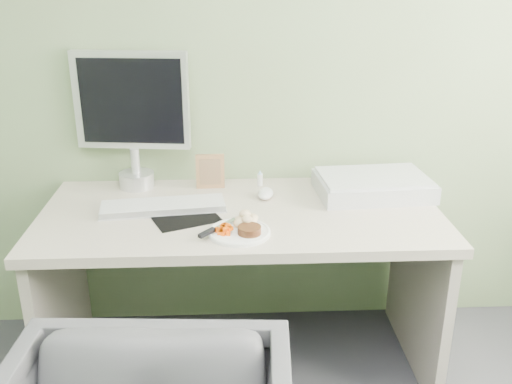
{
  "coord_description": "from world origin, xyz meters",
  "views": [
    {
      "loc": [
        -0.04,
        -0.47,
        1.63
      ],
      "look_at": [
        0.05,
        1.5,
        0.86
      ],
      "focal_mm": 40.0,
      "sensor_mm": 36.0,
      "label": 1
    }
  ],
  "objects_px": {
    "desk": "(241,252)",
    "monitor": "(132,112)",
    "scanner": "(373,186)",
    "plate": "(239,232)"
  },
  "relations": [
    {
      "from": "desk",
      "to": "monitor",
      "type": "xyz_separation_m",
      "value": [
        -0.45,
        0.32,
        0.52
      ]
    },
    {
      "from": "scanner",
      "to": "desk",
      "type": "bearing_deg",
      "value": -168.83
    },
    {
      "from": "desk",
      "to": "scanner",
      "type": "bearing_deg",
      "value": 15.34
    },
    {
      "from": "monitor",
      "to": "scanner",
      "type": "bearing_deg",
      "value": -2.2
    },
    {
      "from": "plate",
      "to": "scanner",
      "type": "distance_m",
      "value": 0.69
    },
    {
      "from": "monitor",
      "to": "desk",
      "type": "bearing_deg",
      "value": -28.14
    },
    {
      "from": "desk",
      "to": "scanner",
      "type": "xyz_separation_m",
      "value": [
        0.57,
        0.16,
        0.22
      ]
    },
    {
      "from": "plate",
      "to": "monitor",
      "type": "xyz_separation_m",
      "value": [
        -0.44,
        0.53,
        0.33
      ]
    },
    {
      "from": "desk",
      "to": "plate",
      "type": "distance_m",
      "value": 0.28
    },
    {
      "from": "desk",
      "to": "monitor",
      "type": "height_order",
      "value": "monitor"
    }
  ]
}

